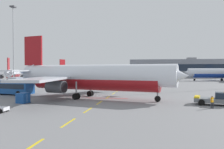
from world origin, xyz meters
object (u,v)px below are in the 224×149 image
at_px(pushback_tug, 218,99).
at_px(airliner_far_right, 76,75).
at_px(uld_cargo_container, 23,98).
at_px(airliner_foreground, 90,77).
at_px(ground_crew_worker, 212,101).
at_px(fuel_service_truck, 17,83).
at_px(airliner_far_center, 13,74).
at_px(apron_shuttle_bus, 8,86).
at_px(apron_light_mast_near, 13,36).
at_px(airliner_mid_left, 221,73).

height_order(pushback_tug, airliner_far_right, airliner_far_right).
bearing_deg(uld_cargo_container, airliner_foreground, 41.46).
distance_m(pushback_tug, ground_crew_worker, 3.65).
height_order(airliner_foreground, fuel_service_truck, airliner_foreground).
relative_size(airliner_far_right, ground_crew_worker, 15.52).
xyz_separation_m(pushback_tug, airliner_far_right, (-42.91, 62.69, 2.17)).
height_order(airliner_far_center, apron_shuttle_bus, airliner_far_center).
relative_size(pushback_tug, airliner_far_center, 0.23).
bearing_deg(apron_light_mast_near, airliner_far_center, 123.36).
bearing_deg(airliner_mid_left, ground_crew_worker, -106.58).
bearing_deg(apron_shuttle_bus, pushback_tug, -11.42).
height_order(airliner_foreground, apron_light_mast_near, apron_light_mast_near).
relative_size(pushback_tug, apron_light_mast_near, 0.23).
distance_m(airliner_foreground, airliner_far_center, 80.24).
bearing_deg(uld_cargo_container, airliner_mid_left, 57.16).
relative_size(pushback_tug, ground_crew_worker, 3.77).
distance_m(ground_crew_worker, uld_cargo_container, 28.11).
bearing_deg(ground_crew_worker, fuel_service_truck, 149.94).
bearing_deg(airliner_foreground, apron_shuttle_bus, 170.82).
bearing_deg(fuel_service_truck, ground_crew_worker, -30.06).
height_order(airliner_foreground, airliner_mid_left, airliner_foreground).
bearing_deg(apron_light_mast_near, ground_crew_worker, -37.18).
bearing_deg(airliner_far_center, airliner_foreground, -47.54).
bearing_deg(pushback_tug, fuel_service_truck, 153.93).
height_order(airliner_foreground, pushback_tug, airliner_foreground).
relative_size(airliner_mid_left, ground_crew_worker, 19.20).
bearing_deg(airliner_mid_left, uld_cargo_container, -122.84).
distance_m(pushback_tug, airliner_far_center, 98.74).
xyz_separation_m(airliner_mid_left, ground_crew_worker, (-24.30, -81.60, -2.78)).
height_order(apron_shuttle_bus, ground_crew_worker, apron_shuttle_bus).
bearing_deg(airliner_mid_left, pushback_tug, -106.16).
relative_size(airliner_foreground, ground_crew_worker, 19.98).
distance_m(airliner_foreground, apron_shuttle_bus, 19.29).
relative_size(fuel_service_truck, apron_light_mast_near, 0.25).
xyz_separation_m(airliner_far_right, apron_light_mast_near, (-16.61, -22.03, 14.40)).
distance_m(airliner_far_right, ground_crew_worker, 77.86).
bearing_deg(fuel_service_truck, apron_light_mast_near, 125.38).
distance_m(pushback_tug, fuel_service_truck, 52.30).
bearing_deg(apron_light_mast_near, uld_cargo_container, -55.58).
bearing_deg(ground_crew_worker, airliner_foreground, 156.78).
bearing_deg(fuel_service_truck, pushback_tug, -26.07).
height_order(fuel_service_truck, ground_crew_worker, fuel_service_truck).
height_order(airliner_far_right, apron_light_mast_near, apron_light_mast_near).
distance_m(airliner_foreground, apron_light_mast_near, 54.34).
bearing_deg(airliner_far_right, ground_crew_worker, -57.94).
bearing_deg(fuel_service_truck, airliner_far_center, 124.24).
relative_size(airliner_far_center, airliner_far_right, 1.07).
bearing_deg(airliner_foreground, fuel_service_truck, 145.43).
bearing_deg(fuel_service_truck, airliner_mid_left, 38.46).
height_order(airliner_far_center, fuel_service_truck, airliner_far_center).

